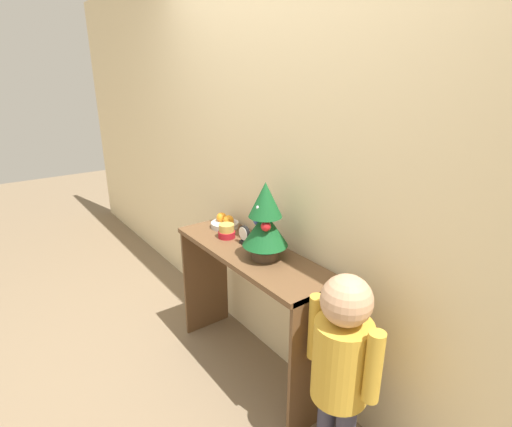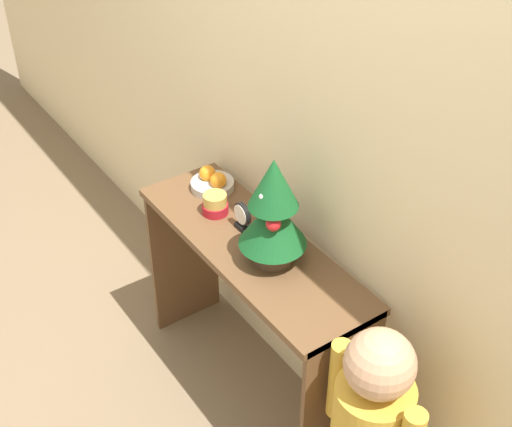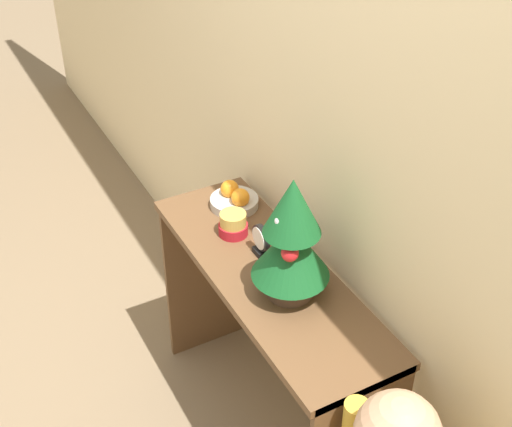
% 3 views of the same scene
% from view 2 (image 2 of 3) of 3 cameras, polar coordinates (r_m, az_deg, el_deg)
% --- Properties ---
extents(ground_plane, '(12.00, 12.00, 0.00)m').
position_cam_2_polar(ground_plane, '(3.18, -3.15, -15.06)').
color(ground_plane, '#7A664C').
extents(back_wall, '(7.00, 0.05, 2.50)m').
position_cam_2_polar(back_wall, '(2.55, 3.90, 7.26)').
color(back_wall, beige).
rests_on(back_wall, ground_plane).
extents(console_table, '(1.12, 0.37, 0.81)m').
position_cam_2_polar(console_table, '(2.80, -0.35, -5.53)').
color(console_table, brown).
rests_on(console_table, ground_plane).
extents(mini_tree, '(0.25, 0.25, 0.43)m').
position_cam_2_polar(mini_tree, '(2.47, 1.37, 0.15)').
color(mini_tree, '#4C3828').
rests_on(mini_tree, console_table).
extents(fruit_bowl, '(0.18, 0.18, 0.09)m').
position_cam_2_polar(fruit_bowl, '(2.96, -3.50, 2.54)').
color(fruit_bowl, '#B7B2A8').
rests_on(fruit_bowl, console_table).
extents(singing_bowl, '(0.10, 0.10, 0.09)m').
position_cam_2_polar(singing_bowl, '(2.81, -3.29, 0.75)').
color(singing_bowl, '#AD1923').
rests_on(singing_bowl, console_table).
extents(desk_clock, '(0.09, 0.04, 0.11)m').
position_cam_2_polar(desk_clock, '(2.71, -1.12, -0.22)').
color(desk_clock, black).
rests_on(desk_clock, console_table).
extents(child_figure, '(0.39, 0.25, 1.01)m').
position_cam_2_polar(child_figure, '(2.36, 9.17, -16.33)').
color(child_figure, '#38384C').
rests_on(child_figure, ground_plane).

